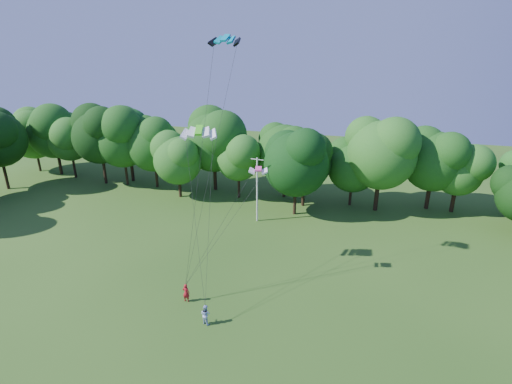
# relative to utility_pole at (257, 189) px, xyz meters

# --- Properties ---
(utility_pole) EXTENTS (1.66, 0.29, 8.34)m
(utility_pole) POSITION_rel_utility_pole_xyz_m (0.00, 0.00, 0.00)
(utility_pole) COLOR silver
(utility_pole) RESTS_ON ground
(kite_flyer_left) EXTENTS (0.65, 0.44, 1.76)m
(kite_flyer_left) POSITION_rel_utility_pole_xyz_m (-1.62, -17.80, -3.40)
(kite_flyer_left) COLOR #AF1620
(kite_flyer_left) RESTS_ON ground
(kite_flyer_right) EXTENTS (1.03, 0.92, 1.75)m
(kite_flyer_right) POSITION_rel_utility_pole_xyz_m (1.14, -20.09, -3.41)
(kite_flyer_right) COLOR #A9BBEA
(kite_flyer_right) RESTS_ON ground
(kite_teal) EXTENTS (2.66, 1.31, 0.62)m
(kite_teal) POSITION_rel_utility_pole_xyz_m (0.37, -11.41, 17.48)
(kite_teal) COLOR #0591AC
(kite_teal) RESTS_ON ground
(kite_green) EXTENTS (3.34, 2.09, 0.73)m
(kite_green) POSITION_rel_utility_pole_xyz_m (-2.08, -12.14, 9.82)
(kite_green) COLOR #4AE422
(kite_green) RESTS_ON ground
(kite_pink) EXTENTS (1.80, 1.15, 0.28)m
(kite_pink) POSITION_rel_utility_pole_xyz_m (3.54, -12.61, 6.83)
(kite_pink) COLOR #F544A4
(kite_pink) RESTS_ON ground
(tree_back_west) EXTENTS (9.20, 9.20, 13.38)m
(tree_back_west) POSITION_rel_utility_pole_xyz_m (-23.60, 9.51, 4.07)
(tree_back_west) COLOR #391F17
(tree_back_west) RESTS_ON ground
(tree_back_center) EXTENTS (9.06, 9.06, 13.17)m
(tree_back_center) POSITION_rel_utility_pole_xyz_m (4.22, 3.35, 3.94)
(tree_back_center) COLOR black
(tree_back_center) RESTS_ON ground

